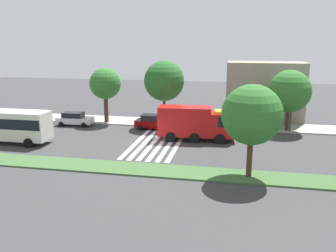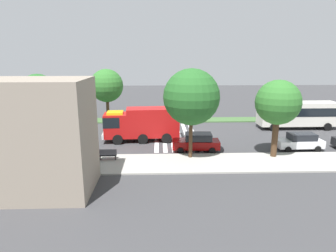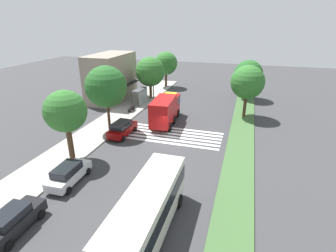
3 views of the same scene
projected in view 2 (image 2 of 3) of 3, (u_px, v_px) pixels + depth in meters
ground_plane at (186, 136)px, 35.10m from camera, size 120.00×120.00×0.00m
sidewalk at (196, 163)px, 26.05m from camera, size 60.00×4.77×0.14m
median_strip at (181, 120)px, 43.27m from camera, size 60.00×3.00×0.14m
crosswalk at (175, 136)px, 35.06m from camera, size 4.95×12.47×0.01m
fire_truck at (140, 123)px, 32.60m from camera, size 8.61×3.19×3.72m
parked_car_mid at (300, 141)px, 29.69m from camera, size 4.67×2.09×1.73m
parked_car_east at (196, 142)px, 29.34m from camera, size 4.78×2.24×1.83m
transit_bus at (297, 113)px, 38.12m from camera, size 10.01×2.89×3.51m
bus_stop_shelter at (62, 141)px, 26.24m from camera, size 3.50×1.40×2.46m
bench_near_shelter at (108, 155)px, 26.66m from camera, size 1.60×0.50×0.90m
street_lamp at (20, 123)px, 26.47m from camera, size 0.36×0.36×5.47m
storefront_building at (14, 137)px, 19.89m from camera, size 10.30×5.95×7.94m
sidewalk_tree_far_west at (278, 103)px, 26.42m from camera, size 4.08×4.08×7.18m
sidewalk_tree_west at (191, 97)px, 26.03m from camera, size 5.08×5.08×8.20m
sidewalk_tree_center at (20, 108)px, 25.75m from camera, size 5.06×5.06×7.29m
median_tree_far_west at (107, 86)px, 41.72m from camera, size 4.73×4.73×7.42m
median_tree_west at (38, 91)px, 41.58m from camera, size 4.94×4.94×6.76m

